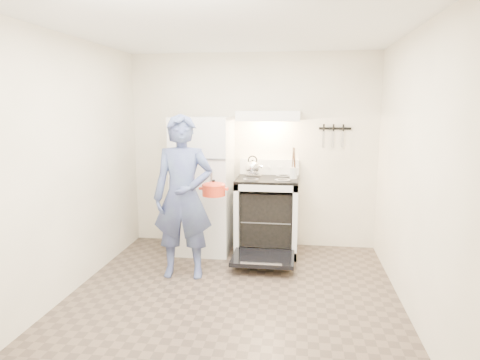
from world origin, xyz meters
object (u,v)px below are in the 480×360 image
stove_body (267,216)px  dutch_oven (214,190)px  refrigerator (203,185)px  tea_kettle (253,166)px  person (183,197)px

stove_body → dutch_oven: (-0.55, -0.66, 0.45)m
refrigerator → stove_body: 0.90m
tea_kettle → person: bearing=-123.6°
stove_body → person: size_ratio=0.53×
stove_body → dutch_oven: bearing=-129.5°
tea_kettle → dutch_oven: 0.82m
refrigerator → person: person is taller
person → dutch_oven: 0.37m
stove_body → tea_kettle: size_ratio=3.45×
person → dutch_oven: (0.29, 0.23, 0.04)m
refrigerator → tea_kettle: 0.66m
tea_kettle → person: person is taller
refrigerator → stove_body: bearing=1.8°
refrigerator → tea_kettle: bearing=8.1°
dutch_oven → refrigerator: bearing=112.3°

